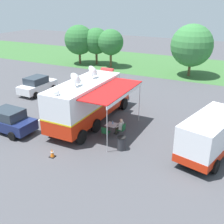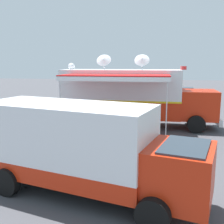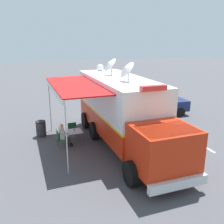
% 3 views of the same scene
% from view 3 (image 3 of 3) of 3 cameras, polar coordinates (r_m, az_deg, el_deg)
% --- Properties ---
extents(ground_plane, '(100.00, 100.00, 0.00)m').
position_cam_3_polar(ground_plane, '(14.39, 1.40, -6.17)').
color(ground_plane, '#47474C').
extents(lot_stripe, '(0.17, 4.80, 0.01)m').
position_cam_3_polar(lot_stripe, '(15.48, 16.27, -5.18)').
color(lot_stripe, silver).
rests_on(lot_stripe, ground).
extents(command_truck, '(4.91, 9.51, 4.53)m').
position_cam_3_polar(command_truck, '(13.08, 2.53, 0.52)').
color(command_truck, red).
rests_on(command_truck, ground).
extents(folding_table, '(0.81, 0.81, 0.73)m').
position_cam_3_polar(folding_table, '(13.74, -8.47, -4.46)').
color(folding_table, silver).
rests_on(folding_table, ground).
extents(water_bottle, '(0.07, 0.07, 0.22)m').
position_cam_3_polar(water_bottle, '(13.56, -8.48, -4.02)').
color(water_bottle, '#4C99D8').
rests_on(water_bottle, folding_table).
extents(folding_chair_at_table, '(0.48, 0.48, 0.87)m').
position_cam_3_polar(folding_chair_at_table, '(13.56, -11.64, -5.64)').
color(folding_chair_at_table, '#19562D').
rests_on(folding_chair_at_table, ground).
extents(folding_chair_beside_table, '(0.48, 0.48, 0.87)m').
position_cam_3_polar(folding_chair_beside_table, '(14.59, -8.87, -3.89)').
color(folding_chair_beside_table, '#19562D').
rests_on(folding_chair_beside_table, ground).
extents(seated_responder, '(0.66, 0.55, 1.25)m').
position_cam_3_polar(seated_responder, '(13.53, -10.89, -5.00)').
color(seated_responder, silver).
rests_on(seated_responder, ground).
extents(trash_bin, '(0.57, 0.57, 0.91)m').
position_cam_3_polar(trash_bin, '(15.26, -15.70, -3.63)').
color(trash_bin, '#2D2D33').
rests_on(trash_bin, ground).
extents(traffic_cone, '(0.36, 0.36, 0.58)m').
position_cam_3_polar(traffic_cone, '(18.44, -5.70, -0.19)').
color(traffic_cone, black).
rests_on(traffic_cone, ground).
extents(car_far_corner, '(4.27, 2.15, 1.76)m').
position_cam_3_polar(car_far_corner, '(18.90, 10.41, 1.92)').
color(car_far_corner, navy).
rests_on(car_far_corner, ground).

